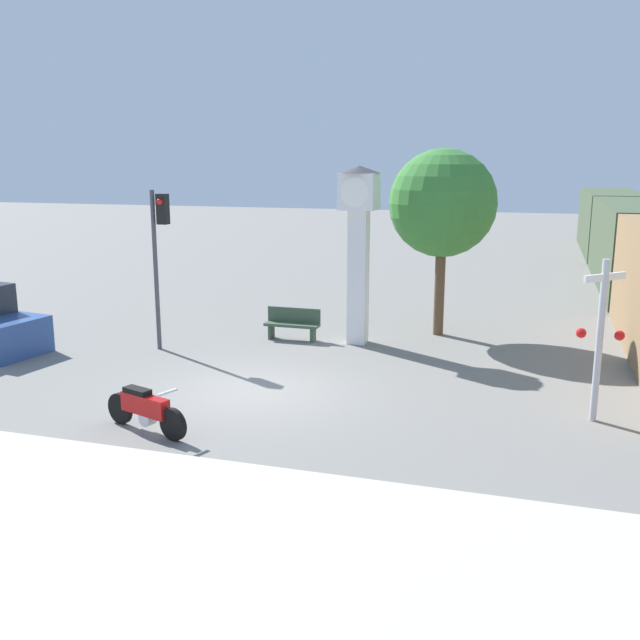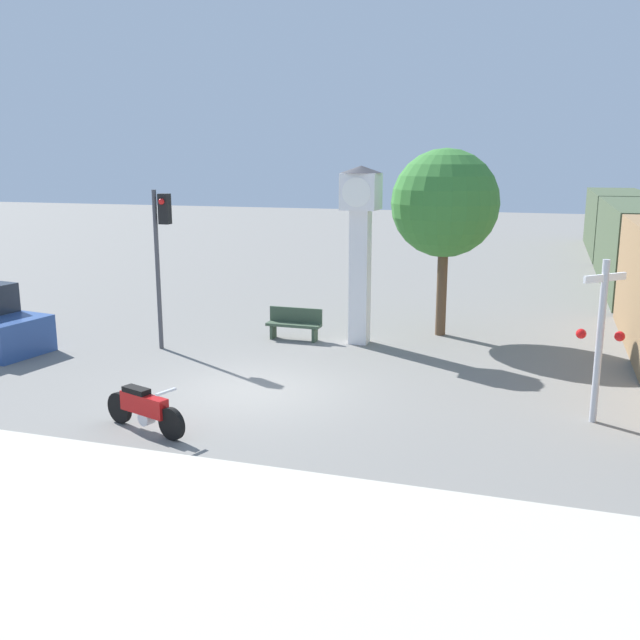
# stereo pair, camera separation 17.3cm
# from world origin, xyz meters

# --- Properties ---
(ground_plane) EXTENTS (120.00, 120.00, 0.00)m
(ground_plane) POSITION_xyz_m (0.00, 0.00, 0.00)
(ground_plane) COLOR slate
(sidewalk_strip) EXTENTS (36.00, 6.00, 0.10)m
(sidewalk_strip) POSITION_xyz_m (0.00, -6.88, 0.05)
(sidewalk_strip) COLOR #BCB7A8
(sidewalk_strip) RESTS_ON ground_plane
(motorcycle) EXTENTS (2.05, 0.82, 0.94)m
(motorcycle) POSITION_xyz_m (-1.05, -2.87, 0.45)
(motorcycle) COLOR black
(motorcycle) RESTS_ON ground_plane
(clock_tower) EXTENTS (1.18, 1.18, 4.96)m
(clock_tower) POSITION_xyz_m (1.18, 4.95, 3.27)
(clock_tower) COLOR white
(clock_tower) RESTS_ON ground_plane
(traffic_light) EXTENTS (0.50, 0.35, 4.34)m
(traffic_light) POSITION_xyz_m (-3.75, 2.70, 2.98)
(traffic_light) COLOR #47474C
(traffic_light) RESTS_ON ground_plane
(railroad_crossing_signal) EXTENTS (0.90, 0.82, 3.26)m
(railroad_crossing_signal) POSITION_xyz_m (7.21, 0.27, 1.79)
(railroad_crossing_signal) COLOR #B7B7BC
(railroad_crossing_signal) RESTS_ON ground_plane
(street_tree) EXTENTS (3.10, 3.10, 5.45)m
(street_tree) POSITION_xyz_m (3.24, 6.64, 3.87)
(street_tree) COLOR brown
(street_tree) RESTS_ON ground_plane
(bench) EXTENTS (1.60, 0.44, 0.92)m
(bench) POSITION_xyz_m (-0.72, 4.78, 0.49)
(bench) COLOR #384C38
(bench) RESTS_ON ground_plane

